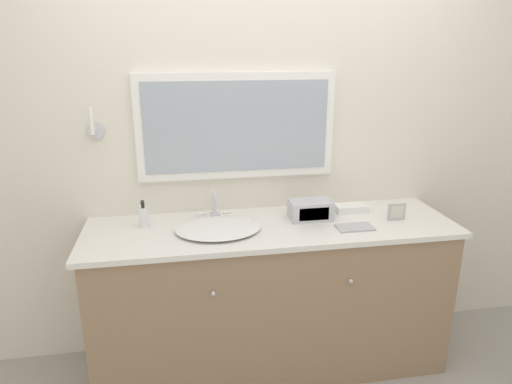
# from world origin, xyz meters

# --- Properties ---
(wall_back) EXTENTS (8.00, 0.18, 2.55)m
(wall_back) POSITION_xyz_m (-0.00, 0.67, 1.28)
(wall_back) COLOR silver
(wall_back) RESTS_ON ground_plane
(vanity_counter) EXTENTS (2.07, 0.61, 0.90)m
(vanity_counter) POSITION_xyz_m (0.00, 0.33, 0.45)
(vanity_counter) COLOR #937556
(vanity_counter) RESTS_ON ground_plane
(sink_basin) EXTENTS (0.46, 0.41, 0.17)m
(sink_basin) POSITION_xyz_m (-0.31, 0.31, 0.92)
(sink_basin) COLOR white
(sink_basin) RESTS_ON vanity_counter
(soap_bottle) EXTENTS (0.06, 0.06, 0.15)m
(soap_bottle) POSITION_xyz_m (-0.70, 0.44, 0.96)
(soap_bottle) COLOR white
(soap_bottle) RESTS_ON vanity_counter
(appliance_box) EXTENTS (0.24, 0.15, 0.11)m
(appliance_box) POSITION_xyz_m (0.24, 0.39, 0.96)
(appliance_box) COLOR #BCBCC1
(appliance_box) RESTS_ON vanity_counter
(picture_frame) EXTENTS (0.10, 0.01, 0.10)m
(picture_frame) POSITION_xyz_m (0.72, 0.29, 0.95)
(picture_frame) COLOR #B2B2B7
(picture_frame) RESTS_ON vanity_counter
(hand_towel_near_sink) EXTENTS (0.19, 0.10, 0.04)m
(hand_towel_near_sink) POSITION_xyz_m (0.51, 0.47, 0.93)
(hand_towel_near_sink) COLOR white
(hand_towel_near_sink) RESTS_ON vanity_counter
(metal_tray) EXTENTS (0.20, 0.12, 0.01)m
(metal_tray) POSITION_xyz_m (0.44, 0.21, 0.91)
(metal_tray) COLOR #ADADB2
(metal_tray) RESTS_ON vanity_counter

